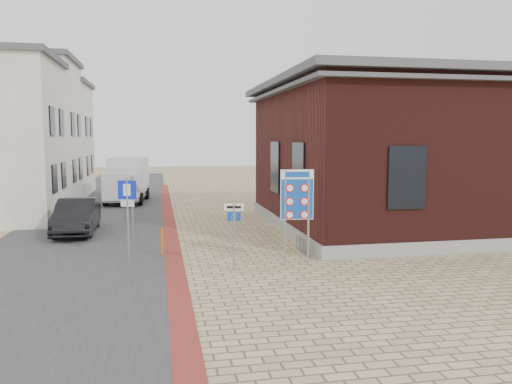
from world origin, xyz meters
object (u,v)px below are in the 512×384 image
object	(u,v)px
parking_sign	(128,204)
border_sign	(297,196)
sedan	(77,216)
box_truck	(127,179)
bollard	(162,242)
essen_sign	(234,224)

from	to	relation	value
parking_sign	border_sign	bearing A→B (deg)	3.25
sedan	box_truck	distance (m)	10.79
border_sign	parking_sign	size ratio (longest dim) A/B	1.11
sedan	bollard	xyz separation A→B (m)	(3.64, -5.00, -0.27)
essen_sign	sedan	bearing A→B (deg)	140.56
box_truck	border_sign	bearing A→B (deg)	-64.91
sedan	essen_sign	world-z (taller)	essen_sign
box_truck	bollard	bearing A→B (deg)	-76.93
bollard	essen_sign	bearing A→B (deg)	-48.42
essen_sign	box_truck	bearing A→B (deg)	115.93
border_sign	bollard	bearing A→B (deg)	157.53
sedan	box_truck	size ratio (longest dim) A/B	0.80
essen_sign	parking_sign	bearing A→B (deg)	165.51
sedan	essen_sign	distance (m)	9.55
sedan	essen_sign	bearing A→B (deg)	-52.60
parking_sign	bollard	bearing A→B (deg)	54.50
parking_sign	sedan	bearing A→B (deg)	132.29
parking_sign	bollard	size ratio (longest dim) A/B	2.93
sedan	box_truck	xyz separation A→B (m)	(1.55, 10.65, 0.74)
essen_sign	parking_sign	size ratio (longest dim) A/B	0.80
essen_sign	parking_sign	world-z (taller)	parking_sign
border_sign	essen_sign	distance (m)	2.25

